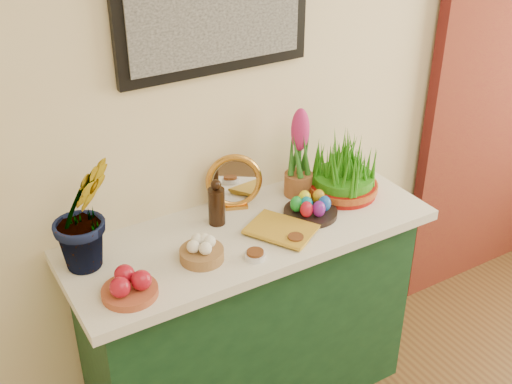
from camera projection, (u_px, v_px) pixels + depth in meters
sideboard at (250, 323)px, 2.63m from camera, size 1.30×0.45×0.85m
tablecloth at (249, 232)px, 2.41m from camera, size 1.40×0.55×0.04m
hyacinth_green at (81, 197)px, 2.08m from camera, size 0.30×0.26×0.53m
apple_bowl at (129, 285)px, 2.04m from camera, size 0.24×0.24×0.09m
garlic_basket at (202, 251)px, 2.21m from camera, size 0.20×0.20×0.09m
vinegar_cruet at (217, 204)px, 2.39m from camera, size 0.06×0.06×0.19m
mirror at (234, 182)px, 2.49m from camera, size 0.23×0.13×0.22m
book at (270, 241)px, 2.30m from camera, size 0.26×0.29×0.03m
spice_dish_left at (255, 255)px, 2.23m from camera, size 0.07×0.07×0.03m
spice_dish_right at (296, 240)px, 2.31m from camera, size 0.07×0.07×0.03m
egg_plate at (311, 207)px, 2.46m from camera, size 0.23×0.23×0.09m
hyacinth_pink at (299, 157)px, 2.54m from camera, size 0.11×0.11×0.38m
wheatgrass_sabzeh at (344, 171)px, 2.58m from camera, size 0.29×0.29×0.23m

